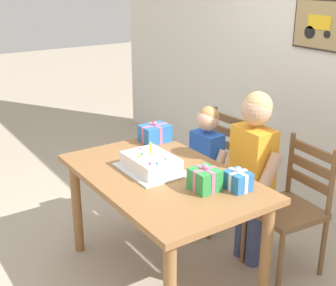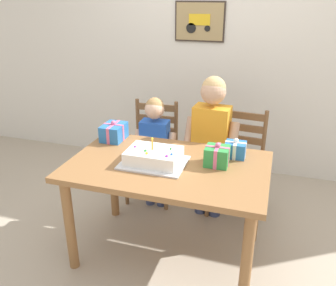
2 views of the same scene
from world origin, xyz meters
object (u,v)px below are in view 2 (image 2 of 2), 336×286
Objects in this scene: dining_table at (168,177)px; child_younger at (155,143)px; gift_box_corner_small at (217,156)px; child_older at (211,135)px; gift_box_red_large at (114,132)px; birthday_cake at (154,157)px; chair_right at (237,162)px; chair_left at (153,151)px; gift_box_beside_cake at (235,149)px.

dining_table is 0.68m from child_younger.
dining_table is 8.25× the size of gift_box_corner_small.
gift_box_red_large is at bearing -156.43° from child_older.
chair_right is (0.49, 0.81, -0.34)m from birthday_cake.
birthday_cake reaches higher than gift_box_corner_small.
gift_box_red_large is at bearing 166.78° from gift_box_corner_small.
child_older is (-0.21, -0.17, 0.29)m from chair_right.
gift_box_red_large is 0.89m from gift_box_corner_small.
chair_right is at bearing 83.88° from gift_box_corner_small.
gift_box_red_large is 0.62m from chair_left.
chair_left is 0.67m from child_older.
child_younger is (-0.22, 0.63, -0.18)m from birthday_cake.
birthday_cake is at bearing -165.24° from dining_table.
child_younger is (-0.63, 0.52, -0.20)m from gift_box_corner_small.
chair_left is at bearing 110.64° from birthday_cake.
birthday_cake is 0.48× the size of chair_right.
gift_box_red_large reaches higher than dining_table.
child_older reaches higher than child_younger.
chair_right is at bearing 63.01° from dining_table.
chair_right is at bearing -0.01° from chair_left.
birthday_cake is 2.94× the size of gift_box_beside_cake.
gift_box_corner_small is (0.42, 0.11, 0.02)m from birthday_cake.
gift_box_corner_small reaches higher than gift_box_red_large.
birthday_cake is 0.35× the size of child_older.
chair_left is at bearing 147.39° from gift_box_beside_cake.
gift_box_beside_cake is 0.16× the size of chair_right.
gift_box_red_large is 0.17× the size of child_older.
gift_box_corner_small is 0.18× the size of chair_right.
dining_table is at bearing -149.04° from gift_box_beside_cake.
gift_box_red_large is 1.12m from chair_right.
child_younger is at bearing -166.34° from chair_right.
gift_box_red_large is 1.31× the size of gift_box_corner_small.
chair_right is 0.74× the size of child_older.
birthday_cake is at bearing -113.55° from child_older.
chair_left is (-0.40, 0.78, -0.18)m from dining_table.
dining_table is at bearing -164.81° from gift_box_corner_small.
gift_box_corner_small is 0.13× the size of child_older.
chair_left is at bearing 136.08° from gift_box_corner_small.
birthday_cake is at bearing -71.01° from child_younger.
gift_box_corner_small is at bearing -43.92° from chair_left.
dining_table is 9.15× the size of gift_box_beside_cake.
gift_box_corner_small is 1.06m from chair_left.
birthday_cake is 0.42× the size of child_younger.
gift_box_corner_small is at bearing -39.39° from child_younger.
dining_table is at bearing -116.99° from chair_right.
birthday_cake is at bearing -69.36° from chair_left.
gift_box_corner_small is 0.78m from chair_right.
child_older reaches higher than gift_box_corner_small.
gift_box_red_large is 0.44m from child_younger.
chair_left is at bearing 179.99° from chair_right.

